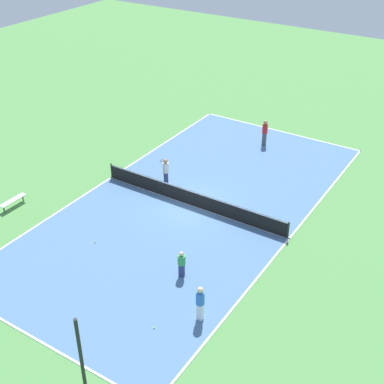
{
  "coord_description": "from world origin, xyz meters",
  "views": [
    {
      "loc": [
        -13.52,
        21.23,
        16.18
      ],
      "look_at": [
        0.0,
        0.0,
        0.9
      ],
      "focal_mm": 50.0,
      "sensor_mm": 36.0,
      "label": 1
    }
  ],
  "objects_px": {
    "player_far_white": "(166,170)",
    "fence_post_back_left": "(84,373)",
    "bench": "(13,201)",
    "tennis_ball_near_net": "(202,301)",
    "tennis_ball_left_sideline": "(154,328)",
    "tennis_ball_midcourt": "(95,242)",
    "player_far_green": "(182,263)",
    "player_near_blue": "(200,301)",
    "tennis_net": "(192,198)",
    "player_coach_red": "(265,131)"
  },
  "relations": [
    {
      "from": "player_far_green",
      "to": "player_near_blue",
      "type": "bearing_deg",
      "value": 123.27
    },
    {
      "from": "player_far_green",
      "to": "fence_post_back_left",
      "type": "distance_m",
      "value": 8.29
    },
    {
      "from": "tennis_net",
      "to": "player_coach_red",
      "type": "xyz_separation_m",
      "value": [
        -0.02,
        -9.1,
        0.53
      ]
    },
    {
      "from": "tennis_ball_near_net",
      "to": "tennis_ball_left_sideline",
      "type": "bearing_deg",
      "value": 71.61
    },
    {
      "from": "bench",
      "to": "fence_post_back_left",
      "type": "xyz_separation_m",
      "value": [
        -12.72,
        7.92,
        1.98
      ]
    },
    {
      "from": "tennis_net",
      "to": "bench",
      "type": "xyz_separation_m",
      "value": [
        8.34,
        5.42,
        -0.13
      ]
    },
    {
      "from": "tennis_ball_near_net",
      "to": "bench",
      "type": "bearing_deg",
      "value": -3.98
    },
    {
      "from": "bench",
      "to": "player_near_blue",
      "type": "height_order",
      "value": "player_near_blue"
    },
    {
      "from": "player_coach_red",
      "to": "tennis_ball_midcourt",
      "type": "height_order",
      "value": "player_coach_red"
    },
    {
      "from": "bench",
      "to": "player_coach_red",
      "type": "xyz_separation_m",
      "value": [
        -8.36,
        -14.52,
        0.67
      ]
    },
    {
      "from": "tennis_ball_left_sideline",
      "to": "fence_post_back_left",
      "type": "bearing_deg",
      "value": 98.19
    },
    {
      "from": "fence_post_back_left",
      "to": "player_far_white",
      "type": "bearing_deg",
      "value": -64.45
    },
    {
      "from": "tennis_ball_near_net",
      "to": "fence_post_back_left",
      "type": "bearing_deg",
      "value": 88.88
    },
    {
      "from": "tennis_net",
      "to": "tennis_ball_near_net",
      "type": "xyz_separation_m",
      "value": [
        -4.51,
        6.31,
        -0.47
      ]
    },
    {
      "from": "fence_post_back_left",
      "to": "tennis_ball_left_sideline",
      "type": "bearing_deg",
      "value": -81.81
    },
    {
      "from": "tennis_ball_near_net",
      "to": "fence_post_back_left",
      "type": "relative_size",
      "value": 0.01
    },
    {
      "from": "player_near_blue",
      "to": "player_far_green",
      "type": "distance_m",
      "value": 2.9
    },
    {
      "from": "bench",
      "to": "tennis_ball_midcourt",
      "type": "xyz_separation_m",
      "value": [
        -6.09,
        0.13,
        -0.33
      ]
    },
    {
      "from": "player_far_green",
      "to": "tennis_net",
      "type": "bearing_deg",
      "value": -77.51
    },
    {
      "from": "tennis_ball_midcourt",
      "to": "player_coach_red",
      "type": "bearing_deg",
      "value": -98.81
    },
    {
      "from": "tennis_net",
      "to": "player_far_white",
      "type": "relative_size",
      "value": 6.64
    },
    {
      "from": "tennis_ball_midcourt",
      "to": "player_near_blue",
      "type": "bearing_deg",
      "value": 166.82
    },
    {
      "from": "bench",
      "to": "player_far_green",
      "type": "distance_m",
      "value": 11.19
    },
    {
      "from": "tennis_ball_left_sideline",
      "to": "tennis_ball_near_net",
      "type": "bearing_deg",
      "value": -108.39
    },
    {
      "from": "player_coach_red",
      "to": "fence_post_back_left",
      "type": "height_order",
      "value": "fence_post_back_left"
    },
    {
      "from": "bench",
      "to": "tennis_ball_near_net",
      "type": "distance_m",
      "value": 12.89
    },
    {
      "from": "tennis_ball_midcourt",
      "to": "player_far_green",
      "type": "bearing_deg",
      "value": -177.67
    },
    {
      "from": "tennis_net",
      "to": "tennis_ball_midcourt",
      "type": "xyz_separation_m",
      "value": [
        2.25,
        5.55,
        -0.47
      ]
    },
    {
      "from": "tennis_net",
      "to": "tennis_ball_left_sideline",
      "type": "xyz_separation_m",
      "value": [
        -3.71,
        8.72,
        -0.47
      ]
    },
    {
      "from": "player_near_blue",
      "to": "player_coach_red",
      "type": "xyz_separation_m",
      "value": [
        4.99,
        -16.35,
        0.04
      ]
    },
    {
      "from": "tennis_ball_left_sideline",
      "to": "tennis_ball_midcourt",
      "type": "bearing_deg",
      "value": -27.98
    },
    {
      "from": "bench",
      "to": "tennis_ball_near_net",
      "type": "relative_size",
      "value": 24.39
    },
    {
      "from": "tennis_ball_near_net",
      "to": "fence_post_back_left",
      "type": "distance_m",
      "value": 7.39
    },
    {
      "from": "player_far_white",
      "to": "player_far_green",
      "type": "relative_size",
      "value": 1.27
    },
    {
      "from": "player_far_green",
      "to": "fence_post_back_left",
      "type": "xyz_separation_m",
      "value": [
        -1.54,
        7.99,
        1.58
      ]
    },
    {
      "from": "player_near_blue",
      "to": "tennis_ball_midcourt",
      "type": "xyz_separation_m",
      "value": [
        7.27,
        -1.7,
        -0.95
      ]
    },
    {
      "from": "tennis_ball_left_sideline",
      "to": "player_coach_red",
      "type": "bearing_deg",
      "value": -78.29
    },
    {
      "from": "player_far_white",
      "to": "tennis_ball_midcourt",
      "type": "height_order",
      "value": "player_far_white"
    },
    {
      "from": "tennis_net",
      "to": "tennis_ball_left_sideline",
      "type": "bearing_deg",
      "value": 113.06
    },
    {
      "from": "player_coach_red",
      "to": "fence_post_back_left",
      "type": "distance_m",
      "value": 22.89
    },
    {
      "from": "player_far_green",
      "to": "bench",
      "type": "bearing_deg",
      "value": -15.11
    },
    {
      "from": "player_far_white",
      "to": "player_near_blue",
      "type": "relative_size",
      "value": 1.02
    },
    {
      "from": "player_far_white",
      "to": "fence_post_back_left",
      "type": "xyz_separation_m",
      "value": [
        -6.88,
        14.39,
        1.33
      ]
    },
    {
      "from": "tennis_ball_left_sideline",
      "to": "fence_post_back_left",
      "type": "distance_m",
      "value": 5.2
    },
    {
      "from": "player_far_green",
      "to": "tennis_ball_left_sideline",
      "type": "xyz_separation_m",
      "value": [
        -0.88,
        3.38,
        -0.73
      ]
    },
    {
      "from": "tennis_ball_midcourt",
      "to": "tennis_ball_near_net",
      "type": "distance_m",
      "value": 6.81
    },
    {
      "from": "tennis_net",
      "to": "player_far_white",
      "type": "bearing_deg",
      "value": -22.94
    },
    {
      "from": "tennis_ball_near_net",
      "to": "tennis_ball_left_sideline",
      "type": "height_order",
      "value": "same"
    },
    {
      "from": "player_near_blue",
      "to": "player_far_green",
      "type": "height_order",
      "value": "player_near_blue"
    },
    {
      "from": "bench",
      "to": "player_far_green",
      "type": "height_order",
      "value": "player_far_green"
    }
  ]
}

